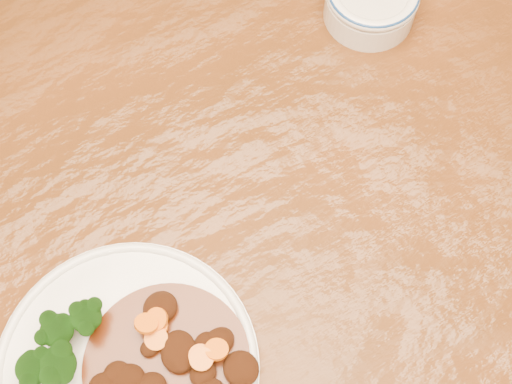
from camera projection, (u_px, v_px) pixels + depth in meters
ground at (258, 355)px, 1.46m from camera, size 4.00×4.00×0.00m
dining_table at (260, 248)px, 0.85m from camera, size 1.60×1.07×0.75m
dinner_plate at (127, 369)px, 0.70m from camera, size 0.26×0.26×0.02m
broccoli_florets at (51, 360)px, 0.68m from camera, size 0.12×0.08×0.04m
mince_stew at (170, 374)px, 0.69m from camera, size 0.17×0.17×0.03m
dip_bowl at (371, 1)px, 0.86m from camera, size 0.11×0.11×0.05m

